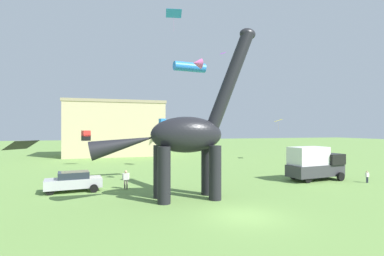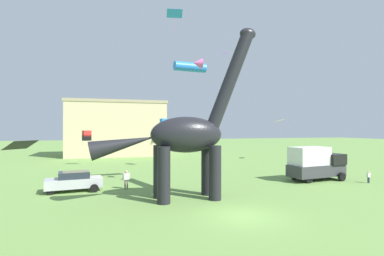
{
  "view_description": "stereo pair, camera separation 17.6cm",
  "coord_description": "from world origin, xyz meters",
  "px_view_note": "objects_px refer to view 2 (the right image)",
  "views": [
    {
      "loc": [
        -7.55,
        -14.95,
        4.93
      ],
      "look_at": [
        -1.35,
        5.6,
        4.99
      ],
      "focal_mm": 27.28,
      "sensor_mm": 36.0,
      "label": 1
    },
    {
      "loc": [
        -7.38,
        -15.0,
        4.93
      ],
      "look_at": [
        -1.35,
        5.6,
        4.99
      ],
      "focal_mm": 27.28,
      "sensor_mm": 36.0,
      "label": 2
    }
  ],
  "objects_px": {
    "person_strolling_adult": "(126,178)",
    "kite_mid_center": "(192,66)",
    "parked_sedan_left": "(74,181)",
    "dinosaur_sculpture": "(186,135)",
    "kite_near_high": "(87,136)",
    "kite_apex": "(175,14)",
    "person_photographer": "(368,176)",
    "kite_mid_right": "(163,123)",
    "kite_far_right": "(280,120)",
    "parked_box_truck": "(315,163)",
    "kite_far_left": "(224,53)",
    "kite_high_right": "(21,145)"
  },
  "relations": [
    {
      "from": "parked_box_truck",
      "to": "kite_high_right",
      "type": "xyz_separation_m",
      "value": [
        -23.07,
        -7.84,
        2.51
      ]
    },
    {
      "from": "kite_mid_center",
      "to": "kite_far_left",
      "type": "xyz_separation_m",
      "value": [
        9.95,
        16.62,
        6.02
      ]
    },
    {
      "from": "person_photographer",
      "to": "kite_apex",
      "type": "xyz_separation_m",
      "value": [
        -15.79,
        9.93,
        16.79
      ]
    },
    {
      "from": "person_strolling_adult",
      "to": "person_photographer",
      "type": "bearing_deg",
      "value": -135.55
    },
    {
      "from": "parked_sedan_left",
      "to": "kite_near_high",
      "type": "height_order",
      "value": "kite_near_high"
    },
    {
      "from": "parked_sedan_left",
      "to": "kite_high_right",
      "type": "bearing_deg",
      "value": -106.19
    },
    {
      "from": "person_photographer",
      "to": "kite_mid_right",
      "type": "distance_m",
      "value": 23.24
    },
    {
      "from": "kite_far_right",
      "to": "kite_apex",
      "type": "xyz_separation_m",
      "value": [
        -19.15,
        -9.33,
        11.2
      ]
    },
    {
      "from": "parked_sedan_left",
      "to": "kite_mid_center",
      "type": "xyz_separation_m",
      "value": [
        9.55,
        -0.41,
        9.57
      ]
    },
    {
      "from": "kite_mid_center",
      "to": "kite_apex",
      "type": "distance_m",
      "value": 9.63
    },
    {
      "from": "kite_far_right",
      "to": "kite_far_left",
      "type": "bearing_deg",
      "value": 175.3
    },
    {
      "from": "kite_mid_right",
      "to": "kite_apex",
      "type": "relative_size",
      "value": 0.48
    },
    {
      "from": "person_photographer",
      "to": "kite_near_high",
      "type": "distance_m",
      "value": 25.83
    },
    {
      "from": "kite_far_right",
      "to": "kite_far_left",
      "type": "height_order",
      "value": "kite_far_left"
    },
    {
      "from": "parked_box_truck",
      "to": "kite_mid_center",
      "type": "bearing_deg",
      "value": 168.63
    },
    {
      "from": "parked_sedan_left",
      "to": "kite_apex",
      "type": "xyz_separation_m",
      "value": [
        9.52,
        6.12,
        16.64
      ]
    },
    {
      "from": "person_photographer",
      "to": "kite_far_right",
      "type": "distance_m",
      "value": 20.33
    },
    {
      "from": "parked_sedan_left",
      "to": "person_strolling_adult",
      "type": "distance_m",
      "value": 4.02
    },
    {
      "from": "kite_far_left",
      "to": "parked_sedan_left",
      "type": "bearing_deg",
      "value": -140.27
    },
    {
      "from": "kite_far_left",
      "to": "kite_apex",
      "type": "height_order",
      "value": "kite_apex"
    },
    {
      "from": "person_strolling_adult",
      "to": "kite_mid_center",
      "type": "xyz_separation_m",
      "value": [
        5.54,
        -0.15,
        9.45
      ]
    },
    {
      "from": "kite_high_right",
      "to": "kite_far_left",
      "type": "xyz_separation_m",
      "value": [
        20.96,
        25.33,
        12.23
      ]
    },
    {
      "from": "parked_sedan_left",
      "to": "person_photographer",
      "type": "height_order",
      "value": "parked_sedan_left"
    },
    {
      "from": "person_strolling_adult",
      "to": "kite_near_high",
      "type": "distance_m",
      "value": 5.87
    },
    {
      "from": "parked_box_truck",
      "to": "person_photographer",
      "type": "distance_m",
      "value": 4.58
    },
    {
      "from": "person_photographer",
      "to": "kite_mid_right",
      "type": "xyz_separation_m",
      "value": [
        -15.8,
        16.27,
        5.06
      ]
    },
    {
      "from": "kite_apex",
      "to": "person_photographer",
      "type": "bearing_deg",
      "value": -32.16
    },
    {
      "from": "dinosaur_sculpture",
      "to": "kite_mid_center",
      "type": "xyz_separation_m",
      "value": [
        1.73,
        4.52,
        5.86
      ]
    },
    {
      "from": "kite_apex",
      "to": "parked_box_truck",
      "type": "bearing_deg",
      "value": -31.46
    },
    {
      "from": "parked_sedan_left",
      "to": "person_photographer",
      "type": "distance_m",
      "value": 25.6
    },
    {
      "from": "parked_box_truck",
      "to": "kite_far_left",
      "type": "distance_m",
      "value": 22.97
    },
    {
      "from": "person_strolling_adult",
      "to": "kite_far_right",
      "type": "bearing_deg",
      "value": -93.61
    },
    {
      "from": "kite_mid_center",
      "to": "kite_far_right",
      "type": "relative_size",
      "value": 1.43
    },
    {
      "from": "person_strolling_adult",
      "to": "kite_far_right",
      "type": "distance_m",
      "value": 29.73
    },
    {
      "from": "kite_far_right",
      "to": "kite_high_right",
      "type": "relative_size",
      "value": 1.32
    },
    {
      "from": "kite_mid_center",
      "to": "kite_mid_right",
      "type": "distance_m",
      "value": 13.7
    },
    {
      "from": "parked_sedan_left",
      "to": "kite_far_right",
      "type": "bearing_deg",
      "value": 21.2
    },
    {
      "from": "kite_far_right",
      "to": "kite_mid_right",
      "type": "xyz_separation_m",
      "value": [
        -19.16,
        -2.98,
        -0.53
      ]
    },
    {
      "from": "kite_mid_center",
      "to": "person_strolling_adult",
      "type": "bearing_deg",
      "value": 178.46
    },
    {
      "from": "parked_box_truck",
      "to": "kite_far_right",
      "type": "xyz_separation_m",
      "value": [
        7.05,
        16.73,
        4.6
      ]
    },
    {
      "from": "dinosaur_sculpture",
      "to": "kite_near_high",
      "type": "height_order",
      "value": "dinosaur_sculpture"
    },
    {
      "from": "parked_sedan_left",
      "to": "kite_near_high",
      "type": "relative_size",
      "value": 4.78
    },
    {
      "from": "dinosaur_sculpture",
      "to": "person_photographer",
      "type": "relative_size",
      "value": 11.57
    },
    {
      "from": "kite_near_high",
      "to": "kite_mid_right",
      "type": "bearing_deg",
      "value": 46.48
    },
    {
      "from": "person_strolling_adult",
      "to": "kite_high_right",
      "type": "bearing_deg",
      "value": 112.23
    },
    {
      "from": "parked_box_truck",
      "to": "kite_mid_right",
      "type": "bearing_deg",
      "value": 124.09
    },
    {
      "from": "person_strolling_adult",
      "to": "kite_mid_center",
      "type": "distance_m",
      "value": 10.96
    },
    {
      "from": "parked_box_truck",
      "to": "kite_mid_center",
      "type": "xyz_separation_m",
      "value": [
        -12.07,
        0.86,
        8.72
      ]
    },
    {
      "from": "parked_box_truck",
      "to": "person_strolling_adult",
      "type": "bearing_deg",
      "value": 169.43
    },
    {
      "from": "person_photographer",
      "to": "kite_mid_right",
      "type": "bearing_deg",
      "value": 30.54
    }
  ]
}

